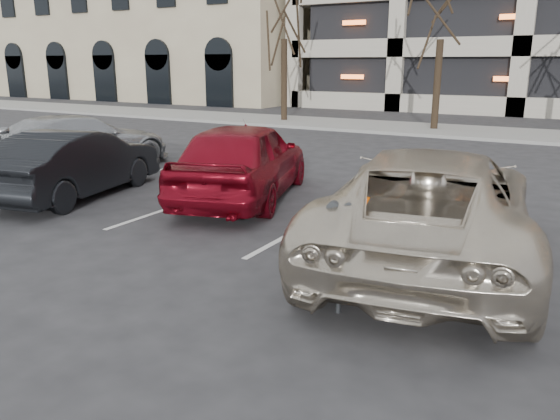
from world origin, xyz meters
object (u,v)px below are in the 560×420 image
parking_meter (340,231)px  car_silver (80,142)px  car_red (243,160)px  car_dark (76,163)px  suv_silver (429,205)px

parking_meter → car_silver: size_ratio=0.26×
car_red → car_silver: size_ratio=0.98×
car_dark → parking_meter: bearing=149.3°
car_red → car_dark: 3.49m
parking_meter → car_red: size_ratio=0.26×
car_silver → parking_meter: bearing=165.5°
suv_silver → car_silver: (-9.78, 2.32, -0.09)m
parking_meter → car_dark: car_dark is taller
car_red → car_silver: car_red is taller
car_dark → car_silver: size_ratio=0.87×
car_dark → suv_silver: bearing=166.8°
parking_meter → suv_silver: suv_silver is taller
parking_meter → car_dark: 7.36m
car_red → car_dark: (-3.13, -1.53, -0.11)m
car_silver → suv_silver: bearing=177.8°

